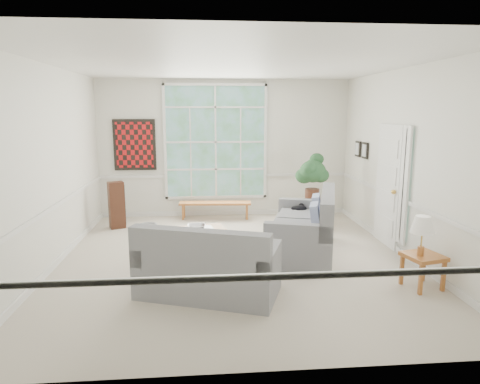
# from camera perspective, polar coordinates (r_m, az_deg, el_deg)

# --- Properties ---
(floor) EXTENTS (5.50, 6.00, 0.01)m
(floor) POSITION_cam_1_polar(r_m,az_deg,el_deg) (6.88, -0.70, -8.99)
(floor) COLOR #C0B4A3
(floor) RESTS_ON ground
(ceiling) EXTENTS (5.50, 6.00, 0.02)m
(ceiling) POSITION_cam_1_polar(r_m,az_deg,el_deg) (6.51, -0.76, 16.75)
(ceiling) COLOR white
(ceiling) RESTS_ON ground
(wall_back) EXTENTS (5.50, 0.02, 3.00)m
(wall_back) POSITION_cam_1_polar(r_m,az_deg,el_deg) (9.51, -2.06, 5.80)
(wall_back) COLOR white
(wall_back) RESTS_ON ground
(wall_front) EXTENTS (5.50, 0.02, 3.00)m
(wall_front) POSITION_cam_1_polar(r_m,az_deg,el_deg) (3.59, 2.79, -2.46)
(wall_front) COLOR white
(wall_front) RESTS_ON ground
(wall_left) EXTENTS (0.02, 6.00, 3.00)m
(wall_left) POSITION_cam_1_polar(r_m,az_deg,el_deg) (6.90, -24.18, 2.99)
(wall_left) COLOR white
(wall_left) RESTS_ON ground
(wall_right) EXTENTS (0.02, 6.00, 3.00)m
(wall_right) POSITION_cam_1_polar(r_m,az_deg,el_deg) (7.27, 21.50, 3.53)
(wall_right) COLOR white
(wall_right) RESTS_ON ground
(window_back) EXTENTS (2.30, 0.08, 2.40)m
(window_back) POSITION_cam_1_polar(r_m,az_deg,el_deg) (9.45, -3.27, 6.67)
(window_back) COLOR white
(window_back) RESTS_ON wall_back
(entry_door) EXTENTS (0.08, 0.90, 2.10)m
(entry_door) POSITION_cam_1_polar(r_m,az_deg,el_deg) (7.85, 19.09, 0.85)
(entry_door) COLOR white
(entry_door) RESTS_ON floor
(door_sidelight) EXTENTS (0.08, 0.26, 1.90)m
(door_sidelight) POSITION_cam_1_polar(r_m,az_deg,el_deg) (7.27, 21.13, 0.77)
(door_sidelight) COLOR white
(door_sidelight) RESTS_ON wall_right
(wall_art) EXTENTS (0.90, 0.06, 1.10)m
(wall_art) POSITION_cam_1_polar(r_m,az_deg,el_deg) (9.55, -13.87, 6.12)
(wall_art) COLOR maroon
(wall_art) RESTS_ON wall_back
(wall_frame_near) EXTENTS (0.04, 0.26, 0.32)m
(wall_frame_near) POSITION_cam_1_polar(r_m,az_deg,el_deg) (8.84, 16.28, 5.33)
(wall_frame_near) COLOR black
(wall_frame_near) RESTS_ON wall_right
(wall_frame_far) EXTENTS (0.04, 0.26, 0.32)m
(wall_frame_far) POSITION_cam_1_polar(r_m,az_deg,el_deg) (9.21, 15.39, 5.58)
(wall_frame_far) COLOR black
(wall_frame_far) RESTS_ON wall_right
(loveseat_right) EXTENTS (1.52, 2.13, 1.04)m
(loveseat_right) POSITION_cam_1_polar(r_m,az_deg,el_deg) (7.11, 8.32, -4.01)
(loveseat_right) COLOR gray
(loveseat_right) RESTS_ON floor
(loveseat_front) EXTENTS (1.94, 1.42, 0.94)m
(loveseat_front) POSITION_cam_1_polar(r_m,az_deg,el_deg) (5.53, -4.20, -8.82)
(loveseat_front) COLOR gray
(loveseat_front) RESTS_ON floor
(coffee_table) EXTENTS (1.21, 0.82, 0.41)m
(coffee_table) POSITION_cam_1_polar(r_m,az_deg,el_deg) (7.09, -6.41, -6.65)
(coffee_table) COLOR #AD632B
(coffee_table) RESTS_ON floor
(pewter_bowl) EXTENTS (0.38, 0.38, 0.09)m
(pewter_bowl) POSITION_cam_1_polar(r_m,az_deg,el_deg) (7.06, -5.82, -4.59)
(pewter_bowl) COLOR #A2A3A8
(pewter_bowl) RESTS_ON coffee_table
(window_bench) EXTENTS (1.57, 0.41, 0.36)m
(window_bench) POSITION_cam_1_polar(r_m,az_deg,el_deg) (9.36, -3.33, -2.47)
(window_bench) COLOR #AD632B
(window_bench) RESTS_ON floor
(end_table) EXTENTS (0.66, 0.66, 0.51)m
(end_table) POSITION_cam_1_polar(r_m,az_deg,el_deg) (8.95, 9.89, -2.76)
(end_table) COLOR #AD632B
(end_table) RESTS_ON floor
(houseplant) EXTENTS (0.77, 0.77, 0.99)m
(houseplant) POSITION_cam_1_polar(r_m,az_deg,el_deg) (8.82, 9.65, 2.01)
(houseplant) COLOR #244F2B
(houseplant) RESTS_ON end_table
(side_table) EXTENTS (0.55, 0.55, 0.46)m
(side_table) POSITION_cam_1_polar(r_m,az_deg,el_deg) (6.25, 23.14, -9.67)
(side_table) COLOR #AD632B
(side_table) RESTS_ON floor
(table_lamp) EXTENTS (0.38, 0.38, 0.53)m
(table_lamp) POSITION_cam_1_polar(r_m,az_deg,el_deg) (6.06, 23.08, -5.40)
(table_lamp) COLOR silver
(table_lamp) RESTS_ON side_table
(pet_bed) EXTENTS (0.44, 0.44, 0.11)m
(pet_bed) POSITION_cam_1_polar(r_m,az_deg,el_deg) (8.73, -12.16, -4.52)
(pet_bed) COLOR gray
(pet_bed) RESTS_ON floor
(floor_speaker) EXTENTS (0.36, 0.32, 0.94)m
(floor_speaker) POSITION_cam_1_polar(r_m,az_deg,el_deg) (8.89, -16.14, -1.69)
(floor_speaker) COLOR #442317
(floor_speaker) RESTS_ON floor
(cat) EXTENTS (0.29, 0.21, 0.14)m
(cat) POSITION_cam_1_polar(r_m,az_deg,el_deg) (7.76, 7.86, -2.15)
(cat) COLOR black
(cat) RESTS_ON loveseat_right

